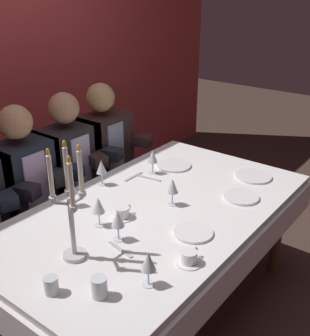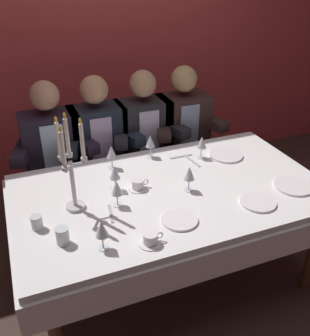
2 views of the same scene
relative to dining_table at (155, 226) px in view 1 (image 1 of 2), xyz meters
name	(u,v)px [view 1 (image 1 of 2)]	position (x,y,z in m)	size (l,w,h in m)	color
ground_plane	(155,309)	(0.00, 0.00, -0.62)	(12.00, 12.00, 0.00)	#423029
dining_table	(155,226)	(0.00, 0.00, 0.00)	(1.94, 1.14, 0.74)	white
candelabra	(70,208)	(-0.59, 0.02, 0.38)	(0.15, 0.17, 0.58)	silver
dinner_plate_0	(241,197)	(0.41, -0.33, 0.13)	(0.21, 0.21, 0.01)	white
dinner_plate_1	(174,165)	(0.54, 0.25, 0.13)	(0.24, 0.24, 0.01)	white
dinner_plate_2	(193,232)	(-0.09, -0.31, 0.13)	(0.20, 0.20, 0.01)	white
dinner_plate_3	(253,176)	(0.71, -0.26, 0.13)	(0.24, 0.24, 0.01)	white
wine_glass_0	(172,187)	(0.09, -0.05, 0.23)	(0.07, 0.07, 0.16)	silver
wine_glass_1	(148,262)	(-0.53, -0.37, 0.23)	(0.07, 0.07, 0.16)	silver
wine_glass_2	(101,168)	(0.03, 0.45, 0.23)	(0.07, 0.07, 0.16)	silver
wine_glass_3	(98,206)	(-0.32, 0.12, 0.24)	(0.07, 0.07, 0.16)	silver
wine_glass_4	(153,157)	(0.36, 0.30, 0.24)	(0.07, 0.07, 0.16)	silver
wine_glass_5	(71,188)	(-0.26, 0.39, 0.23)	(0.07, 0.07, 0.16)	silver
wine_glass_6	(118,219)	(-0.36, -0.05, 0.24)	(0.07, 0.07, 0.16)	silver
water_tumbler_0	(99,287)	(-0.71, -0.26, 0.16)	(0.07, 0.07, 0.09)	silver
water_tumbler_1	(51,285)	(-0.81, -0.09, 0.16)	(0.06, 0.06, 0.08)	silver
coffee_cup_0	(189,258)	(-0.30, -0.43, 0.15)	(0.13, 0.12, 0.06)	white
coffee_cup_1	(122,213)	(-0.19, 0.08, 0.15)	(0.13, 0.12, 0.06)	white
fork_0	(120,249)	(-0.42, -0.11, 0.12)	(0.17, 0.02, 0.01)	#B7B7BC
spoon_1	(133,177)	(0.24, 0.36, 0.12)	(0.17, 0.02, 0.01)	#B7B7BC
spoon_2	(149,178)	(0.28, 0.26, 0.12)	(0.17, 0.02, 0.01)	#B7B7BC
seated_diner_1	(23,181)	(-0.24, 0.89, 0.11)	(0.63, 0.48, 1.24)	brown
seated_diner_2	(68,163)	(0.14, 0.89, 0.11)	(0.63, 0.48, 1.24)	brown
seated_diner_3	(103,148)	(0.49, 0.89, 0.11)	(0.63, 0.48, 1.24)	brown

